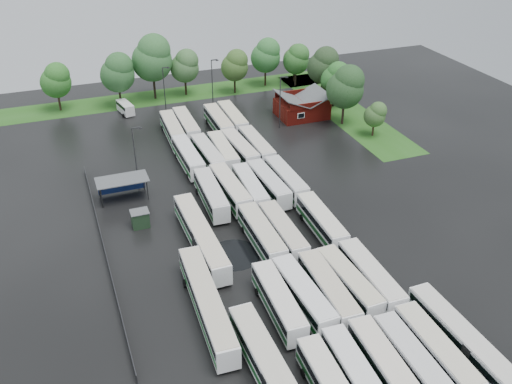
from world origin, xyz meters
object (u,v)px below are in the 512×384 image
object	(u,v)px
brick_building	(302,108)
minibus	(125,107)
artic_bus_west_a	(273,377)
artic_bus_east	(469,347)

from	to	relation	value
brick_building	minibus	bearing A→B (deg)	156.94
artic_bus_west_a	artic_bus_east	distance (m)	21.66
brick_building	artic_bus_east	xyz separation A→B (m)	(-11.90, -69.16, 0.07)
brick_building	artic_bus_west_a	distance (m)	73.45
artic_bus_west_a	artic_bus_east	xyz separation A→B (m)	(21.35, -3.66, -0.08)
brick_building	artic_bus_west_a	world-z (taller)	brick_building
brick_building	artic_bus_east	bearing A→B (deg)	-99.76
brick_building	minibus	distance (m)	37.92
artic_bus_west_a	artic_bus_east	size ratio (longest dim) A/B	1.04
artic_bus_east	minibus	bearing A→B (deg)	104.34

